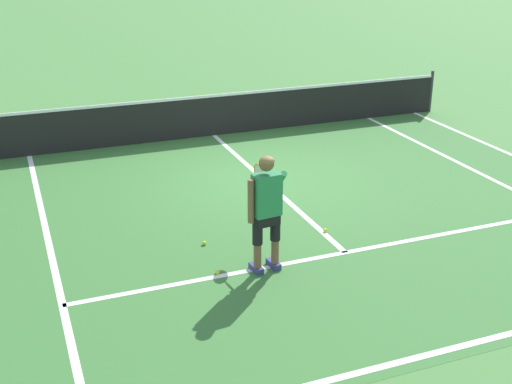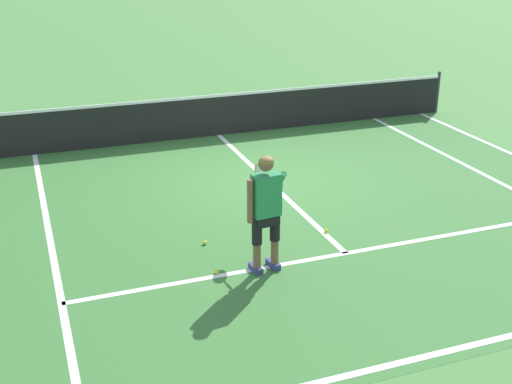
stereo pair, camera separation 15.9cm
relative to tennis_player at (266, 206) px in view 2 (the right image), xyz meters
The scene contains 12 objects.
ground_plane 3.76m from the tennis_player, 68.93° to the left, with size 80.00×80.00×0.00m, color #477F3D.
court_inner_surface 2.54m from the tennis_player, 56.12° to the left, with size 10.98×9.40×0.00m, color #387033.
line_baseline 3.03m from the tennis_player, 62.95° to the right, with size 10.98×0.10×0.01m, color white.
line_service 1.64m from the tennis_player, ahead, with size 8.23×0.10×0.01m, color white.
line_centre_service 3.63m from the tennis_player, 68.09° to the left, with size 0.10×6.40×0.01m, color white.
line_singles_left 3.56m from the tennis_player, 145.32° to the left, with size 0.10×9.00×0.01m, color white.
line_singles_right 5.84m from the tennis_player, 19.73° to the left, with size 0.10×9.00×0.01m, color white.
tennis_net 6.59m from the tennis_player, 78.55° to the left, with size 11.96×0.08×1.07m.
tennis_player is the anchor object (origin of this frame).
tennis_ball_near_feet 1.18m from the tennis_player, behind, with size 0.07×0.07×0.07m, color #CCE02D.
tennis_ball_by_baseline 1.83m from the tennis_player, 30.61° to the left, with size 0.07×0.07×0.07m, color #CCE02D.
tennis_ball_mid_court 1.54m from the tennis_player, 119.10° to the left, with size 0.07×0.07×0.07m, color #CCE02D.
Camera 2 is at (-4.32, -11.19, 4.56)m, focal length 46.61 mm.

